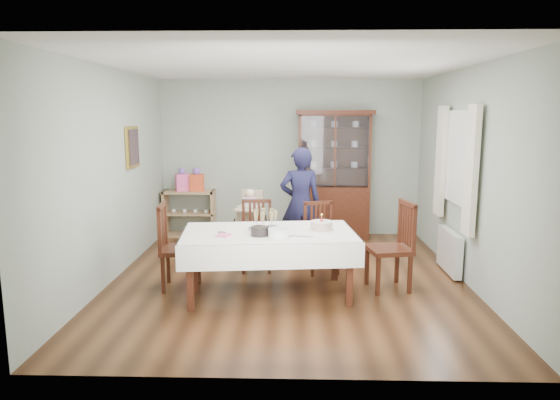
{
  "coord_description": "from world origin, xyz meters",
  "views": [
    {
      "loc": [
        0.07,
        -6.22,
        2.11
      ],
      "look_at": [
        -0.11,
        0.2,
        1.0
      ],
      "focal_mm": 32.0,
      "sensor_mm": 36.0,
      "label": 1
    }
  ],
  "objects_px": {
    "dining_table": "(269,263)",
    "gift_bag_orange": "(197,180)",
    "chair_end_right": "(390,263)",
    "china_cabinet": "(334,173)",
    "sideboard": "(190,213)",
    "chair_end_left": "(180,263)",
    "high_chair": "(250,229)",
    "champagne_tray": "(265,224)",
    "gift_bag_pink": "(182,181)",
    "chair_far_right": "(321,251)",
    "chair_far_left": "(257,250)",
    "birthday_cake": "(322,226)",
    "woman": "(300,204)"
  },
  "relations": [
    {
      "from": "chair_end_left",
      "to": "champagne_tray",
      "type": "distance_m",
      "value": 1.18
    },
    {
      "from": "dining_table",
      "to": "gift_bag_orange",
      "type": "relative_size",
      "value": 5.16
    },
    {
      "from": "woman",
      "to": "champagne_tray",
      "type": "distance_m",
      "value": 1.5
    },
    {
      "from": "chair_end_left",
      "to": "chair_far_left",
      "type": "bearing_deg",
      "value": -54.65
    },
    {
      "from": "sideboard",
      "to": "chair_end_left",
      "type": "bearing_deg",
      "value": -80.85
    },
    {
      "from": "woman",
      "to": "chair_end_left",
      "type": "bearing_deg",
      "value": 36.17
    },
    {
      "from": "china_cabinet",
      "to": "gift_bag_orange",
      "type": "relative_size",
      "value": 5.33
    },
    {
      "from": "chair_end_right",
      "to": "woman",
      "type": "height_order",
      "value": "woman"
    },
    {
      "from": "woman",
      "to": "high_chair",
      "type": "distance_m",
      "value": 0.87
    },
    {
      "from": "gift_bag_orange",
      "to": "gift_bag_pink",
      "type": "bearing_deg",
      "value": 180.0
    },
    {
      "from": "dining_table",
      "to": "chair_far_right",
      "type": "height_order",
      "value": "chair_far_right"
    },
    {
      "from": "birthday_cake",
      "to": "gift_bag_pink",
      "type": "xyz_separation_m",
      "value": [
        -2.25,
        2.76,
        0.16
      ]
    },
    {
      "from": "birthday_cake",
      "to": "chair_end_right",
      "type": "bearing_deg",
      "value": 10.08
    },
    {
      "from": "china_cabinet",
      "to": "birthday_cake",
      "type": "xyz_separation_m",
      "value": [
        -0.35,
        -2.76,
        -0.31
      ]
    },
    {
      "from": "chair_far_left",
      "to": "chair_far_right",
      "type": "height_order",
      "value": "chair_far_left"
    },
    {
      "from": "dining_table",
      "to": "gift_bag_pink",
      "type": "xyz_separation_m",
      "value": [
        -1.64,
        2.83,
        0.59
      ]
    },
    {
      "from": "sideboard",
      "to": "woman",
      "type": "height_order",
      "value": "woman"
    },
    {
      "from": "chair_end_left",
      "to": "woman",
      "type": "distance_m",
      "value": 2.06
    },
    {
      "from": "china_cabinet",
      "to": "chair_end_right",
      "type": "relative_size",
      "value": 2.02
    },
    {
      "from": "champagne_tray",
      "to": "gift_bag_pink",
      "type": "bearing_deg",
      "value": 120.07
    },
    {
      "from": "chair_end_left",
      "to": "champagne_tray",
      "type": "relative_size",
      "value": 2.65
    },
    {
      "from": "chair_far_left",
      "to": "gift_bag_orange",
      "type": "relative_size",
      "value": 2.32
    },
    {
      "from": "chair_end_right",
      "to": "gift_bag_pink",
      "type": "distance_m",
      "value": 4.1
    },
    {
      "from": "china_cabinet",
      "to": "gift_bag_orange",
      "type": "bearing_deg",
      "value": 179.96
    },
    {
      "from": "chair_far_left",
      "to": "chair_end_left",
      "type": "bearing_deg",
      "value": -142.88
    },
    {
      "from": "chair_end_right",
      "to": "birthday_cake",
      "type": "relative_size",
      "value": 3.65
    },
    {
      "from": "chair_end_left",
      "to": "high_chair",
      "type": "relative_size",
      "value": 1.03
    },
    {
      "from": "sideboard",
      "to": "chair_end_right",
      "type": "bearing_deg",
      "value": -41.29
    },
    {
      "from": "dining_table",
      "to": "gift_bag_pink",
      "type": "distance_m",
      "value": 3.32
    },
    {
      "from": "dining_table",
      "to": "chair_end_right",
      "type": "height_order",
      "value": "chair_end_right"
    },
    {
      "from": "chair_far_left",
      "to": "chair_end_left",
      "type": "relative_size",
      "value": 0.9
    },
    {
      "from": "sideboard",
      "to": "chair_far_right",
      "type": "relative_size",
      "value": 0.96
    },
    {
      "from": "sideboard",
      "to": "chair_end_right",
      "type": "relative_size",
      "value": 0.84
    },
    {
      "from": "champagne_tray",
      "to": "woman",
      "type": "bearing_deg",
      "value": 73.24
    },
    {
      "from": "high_chair",
      "to": "chair_end_right",
      "type": "bearing_deg",
      "value": -25.66
    },
    {
      "from": "champagne_tray",
      "to": "gift_bag_orange",
      "type": "distance_m",
      "value": 3.06
    },
    {
      "from": "china_cabinet",
      "to": "chair_end_right",
      "type": "height_order",
      "value": "china_cabinet"
    },
    {
      "from": "chair_end_left",
      "to": "chair_end_right",
      "type": "relative_size",
      "value": 0.97
    },
    {
      "from": "chair_far_left",
      "to": "chair_end_left",
      "type": "height_order",
      "value": "chair_end_left"
    },
    {
      "from": "high_chair",
      "to": "sideboard",
      "type": "bearing_deg",
      "value": 147.01
    },
    {
      "from": "dining_table",
      "to": "sideboard",
      "type": "xyz_separation_m",
      "value": [
        -1.53,
        2.85,
        0.02
      ]
    },
    {
      "from": "woman",
      "to": "high_chair",
      "type": "xyz_separation_m",
      "value": [
        -0.75,
        0.14,
        -0.43
      ]
    },
    {
      "from": "dining_table",
      "to": "high_chair",
      "type": "xyz_separation_m",
      "value": [
        -0.36,
        1.66,
        0.01
      ]
    },
    {
      "from": "champagne_tray",
      "to": "gift_bag_orange",
      "type": "relative_size",
      "value": 0.97
    },
    {
      "from": "chair_far_left",
      "to": "high_chair",
      "type": "relative_size",
      "value": 0.94
    },
    {
      "from": "chair_far_right",
      "to": "woman",
      "type": "height_order",
      "value": "woman"
    },
    {
      "from": "gift_bag_pink",
      "to": "gift_bag_orange",
      "type": "distance_m",
      "value": 0.25
    },
    {
      "from": "chair_end_right",
      "to": "chair_far_left",
      "type": "bearing_deg",
      "value": -124.0
    },
    {
      "from": "high_chair",
      "to": "gift_bag_pink",
      "type": "xyz_separation_m",
      "value": [
        -1.28,
        1.17,
        0.58
      ]
    },
    {
      "from": "chair_end_right",
      "to": "gift_bag_pink",
      "type": "bearing_deg",
      "value": -140.94
    }
  ]
}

